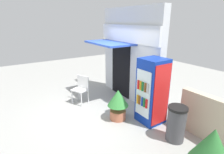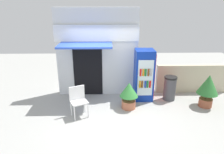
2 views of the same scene
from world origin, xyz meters
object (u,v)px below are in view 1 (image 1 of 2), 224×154
(plastic_chair, at_px, (81,87))
(potted_plant_near_shop, at_px, (118,102))
(trash_bin, at_px, (176,124))
(potted_plant_curbside, at_px, (211,151))
(drink_cooler, at_px, (152,91))

(plastic_chair, height_order, potted_plant_near_shop, plastic_chair)
(potted_plant_near_shop, relative_size, trash_bin, 1.02)
(potted_plant_near_shop, xyz_separation_m, potted_plant_curbside, (2.58, 0.05, 0.17))
(plastic_chair, relative_size, potted_plant_curbside, 0.84)
(plastic_chair, bearing_deg, potted_plant_near_shop, 14.84)
(drink_cooler, relative_size, plastic_chair, 1.93)
(potted_plant_curbside, relative_size, trash_bin, 1.28)
(plastic_chair, bearing_deg, drink_cooler, 27.30)
(potted_plant_near_shop, bearing_deg, trash_bin, 21.42)
(plastic_chair, relative_size, potted_plant_near_shop, 1.05)
(potted_plant_near_shop, relative_size, potted_plant_curbside, 0.80)
(potted_plant_curbside, height_order, trash_bin, potted_plant_curbside)
(potted_plant_curbside, bearing_deg, potted_plant_near_shop, -178.92)
(potted_plant_near_shop, distance_m, trash_bin, 1.62)
(drink_cooler, height_order, potted_plant_curbside, drink_cooler)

